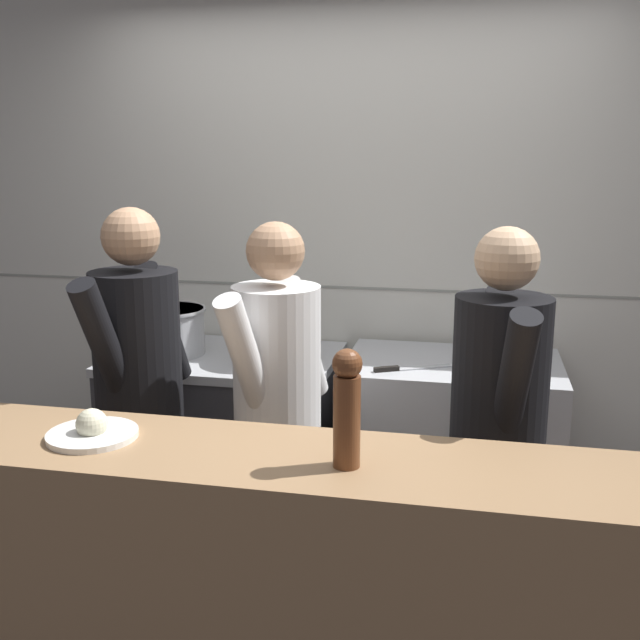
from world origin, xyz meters
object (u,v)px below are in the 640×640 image
stock_pot (169,330)px  sauce_pot (273,336)px  pepper_mill (347,406)px  plated_dish_main (92,431)px  chef_line (497,433)px  chefs_knife (406,368)px  chef_sous (278,412)px  oven_range (228,441)px  chef_head_cook (140,396)px

stock_pot → sauce_pot: size_ratio=1.01×
sauce_pot → pepper_mill: (0.58, -1.38, 0.18)m
plated_dish_main → pepper_mill: size_ratio=0.82×
chef_line → chefs_knife: bearing=111.1°
stock_pot → chefs_knife: stock_pot is taller
sauce_pot → chef_sous: 0.71m
stock_pot → chef_sous: bearing=-44.3°
oven_range → plated_dish_main: size_ratio=4.01×
sauce_pot → chef_head_cook: size_ratio=0.21×
chef_head_cook → chef_line: size_ratio=1.02×
oven_range → chefs_knife: size_ratio=3.22×
sauce_pot → plated_dish_main: bearing=-97.4°
chefs_knife → plated_dish_main: size_ratio=1.25×
chefs_knife → chef_sous: bearing=-126.7°
pepper_mill → chef_head_cook: bearing=142.7°
sauce_pot → plated_dish_main: (-0.17, -1.33, 0.03)m
oven_range → chef_sous: 0.97m
sauce_pot → chef_sous: size_ratio=0.22×
sauce_pot → plated_dish_main: size_ratio=1.32×
chef_sous → plated_dish_main: bearing=-103.0°
chef_line → chef_sous: bearing=165.9°
plated_dish_main → chef_sous: bearing=60.4°
oven_range → chef_line: 1.54m
pepper_mill → chef_line: bearing=57.9°
oven_range → chefs_knife: 1.00m
sauce_pot → chef_head_cook: (-0.34, -0.67, -0.09)m
chefs_knife → pepper_mill: bearing=-91.6°
plated_dish_main → chef_sous: chef_sous is taller
chefs_knife → chef_sous: size_ratio=0.21×
stock_pot → plated_dish_main: bearing=-75.9°
oven_range → chef_head_cook: chef_head_cook is taller
sauce_pot → chefs_knife: bearing=-10.3°
chefs_knife → plated_dish_main: (-0.79, -1.22, 0.12)m
plated_dish_main → sauce_pot: bearing=82.6°
stock_pot → chef_line: (1.51, -0.76, -0.11)m
stock_pot → pepper_mill: 1.79m
pepper_mill → chef_line: chef_line is taller
stock_pot → chefs_knife: (1.13, -0.14, -0.08)m
oven_range → chef_line: (1.24, -0.79, 0.44)m
chef_sous → chef_line: 0.79m
oven_range → stock_pot: size_ratio=3.02×
pepper_mill → chef_sous: size_ratio=0.20×
pepper_mill → chef_sous: chef_sous is taller
pepper_mill → chef_head_cook: (-0.93, 0.70, -0.27)m
oven_range → stock_pot: stock_pot is taller
chef_head_cook → plated_dish_main: bearing=-68.2°
chef_head_cook → chef_line: chef_head_cook is taller
chef_head_cook → chef_line: 1.33m
stock_pot → sauce_pot: sauce_pot is taller
chefs_knife → sauce_pot: bearing=169.7°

